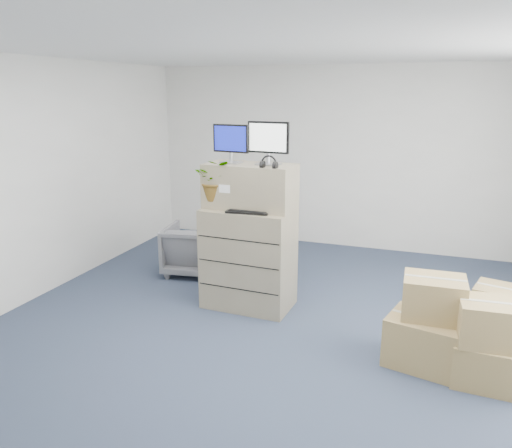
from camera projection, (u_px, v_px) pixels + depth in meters
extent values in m
plane|color=#232B3F|center=(268.00, 344.00, 4.89)|extent=(7.00, 7.00, 0.00)
cube|color=silver|center=(340.00, 158.00, 7.72)|extent=(6.00, 0.02, 2.80)
cube|color=gray|center=(249.00, 258.00, 5.66)|extent=(1.01, 0.64, 1.15)
cube|color=gray|center=(250.00, 186.00, 5.49)|extent=(1.00, 0.54, 0.49)
cube|color=#99999E|center=(231.00, 162.00, 5.50)|extent=(0.24, 0.19, 0.02)
cylinder|color=#99999E|center=(231.00, 157.00, 5.48)|extent=(0.04, 0.04, 0.10)
cube|color=black|center=(231.00, 138.00, 5.43)|extent=(0.43, 0.08, 0.30)
cube|color=navy|center=(230.00, 139.00, 5.42)|extent=(0.38, 0.05, 0.26)
cube|color=#99999E|center=(268.00, 164.00, 5.36)|extent=(0.26, 0.20, 0.02)
cylinder|color=#99999E|center=(268.00, 158.00, 5.34)|extent=(0.04, 0.04, 0.11)
cube|color=black|center=(268.00, 137.00, 5.28)|extent=(0.47, 0.07, 0.33)
cube|color=silver|center=(268.00, 138.00, 5.27)|extent=(0.42, 0.04, 0.29)
torus|color=black|center=(269.00, 163.00, 5.15)|extent=(0.17, 0.03, 0.17)
cube|color=black|center=(248.00, 212.00, 5.33)|extent=(0.48, 0.22, 0.02)
ellipsoid|color=silver|center=(273.00, 212.00, 5.30)|extent=(0.14, 0.11, 0.04)
cylinder|color=gray|center=(252.00, 195.00, 5.47)|extent=(0.09, 0.09, 0.32)
cube|color=silver|center=(246.00, 207.00, 5.56)|extent=(0.07, 0.06, 0.02)
cube|color=black|center=(246.00, 200.00, 5.54)|extent=(0.08, 0.05, 0.14)
cube|color=black|center=(281.00, 207.00, 5.45)|extent=(0.24, 0.20, 0.07)
cube|color=#3A72C5|center=(280.00, 200.00, 5.44)|extent=(0.26, 0.13, 0.10)
cylinder|color=#AEC59E|center=(216.00, 207.00, 5.56)|extent=(0.20, 0.20, 0.02)
cylinder|color=#111233|center=(216.00, 201.00, 5.54)|extent=(0.17, 0.17, 0.13)
imported|color=#164F1A|center=(216.00, 184.00, 5.49)|extent=(0.49, 0.53, 0.36)
imported|color=#5A5B5F|center=(193.00, 247.00, 6.73)|extent=(0.81, 0.77, 0.74)
cube|color=#9D804C|center=(426.00, 342.00, 4.48)|extent=(0.75, 0.64, 0.45)
cube|color=#9D804C|center=(485.00, 363.00, 4.20)|extent=(0.54, 0.46, 0.38)
cube|color=#9D804C|center=(434.00, 298.00, 4.42)|extent=(0.54, 0.44, 0.37)
cube|color=#9D804C|center=(488.00, 322.00, 4.12)|extent=(0.49, 0.45, 0.36)
cube|color=#9D804C|center=(508.00, 311.00, 5.09)|extent=(0.74, 0.58, 0.47)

